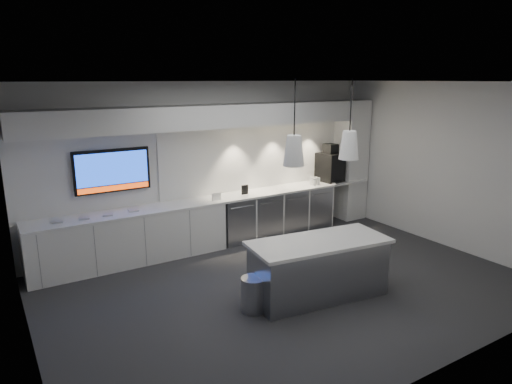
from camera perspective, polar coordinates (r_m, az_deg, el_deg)
floor at (r=7.05m, az=4.28°, el=-11.62°), size 7.00×7.00×0.00m
ceiling at (r=6.36m, az=4.78°, el=13.55°), size 7.00×7.00×0.00m
wall_back at (r=8.64m, az=-5.31°, el=3.65°), size 7.00×0.00×7.00m
wall_front at (r=4.85m, az=22.29°, el=-5.68°), size 7.00×0.00×7.00m
wall_left at (r=5.36m, az=-27.45°, el=-4.39°), size 0.00×7.00×7.00m
wall_right at (r=9.03m, az=22.80°, el=3.05°), size 0.00×7.00×7.00m
back_counter at (r=8.50m, az=-4.24°, el=-0.80°), size 6.80×0.65×0.04m
left_base_cabinets at (r=8.01m, az=-15.39°, el=-5.57°), size 3.30×0.63×0.86m
fridge_unit_a at (r=8.74m, az=-2.73°, el=-3.47°), size 0.60×0.61×0.85m
fridge_unit_b at (r=9.04m, az=0.77°, el=-2.84°), size 0.60×0.61×0.85m
fridge_unit_c at (r=9.38m, az=4.02°, el=-2.25°), size 0.60×0.61×0.85m
fridge_unit_d at (r=9.75m, az=7.03°, el=-1.69°), size 0.60×0.61×0.85m
backsplash at (r=9.21m, az=1.45°, el=4.65°), size 4.60×0.03×1.30m
soffit at (r=8.26m, az=-4.51°, el=9.48°), size 6.90×0.60×0.40m
column at (r=10.26m, az=11.73°, el=3.92°), size 0.55×0.55×2.60m
wall_tv at (r=7.94m, az=-17.52°, el=2.56°), size 1.25×0.07×0.72m
island at (r=6.63m, az=7.79°, el=-9.41°), size 2.08×1.09×0.84m
bin at (r=6.26m, az=-0.31°, el=-12.67°), size 0.40×0.40×0.47m
coffee_machine at (r=9.89m, az=9.25°, el=3.24°), size 0.48×0.65×0.80m
sign_black at (r=8.68m, az=-1.40°, el=0.30°), size 0.14×0.02×0.18m
sign_white at (r=8.28m, az=-4.99°, el=-0.56°), size 0.18×0.04×0.14m
cup_cluster at (r=9.55m, az=7.38°, el=1.37°), size 0.17×0.17×0.15m
tray_a at (r=7.65m, az=-23.54°, el=-3.39°), size 0.19×0.19×0.02m
tray_b at (r=7.68m, az=-20.66°, el=-3.06°), size 0.19×0.19×0.02m
tray_c at (r=7.75m, az=-18.01°, el=-2.69°), size 0.20×0.20×0.02m
tray_d at (r=7.87m, az=-15.09°, el=-2.21°), size 0.18×0.18×0.02m
pendant_left at (r=5.86m, az=4.75°, el=5.21°), size 0.28×0.28×1.09m
pendant_right at (r=6.47m, az=11.56°, el=5.79°), size 0.28×0.28×1.09m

